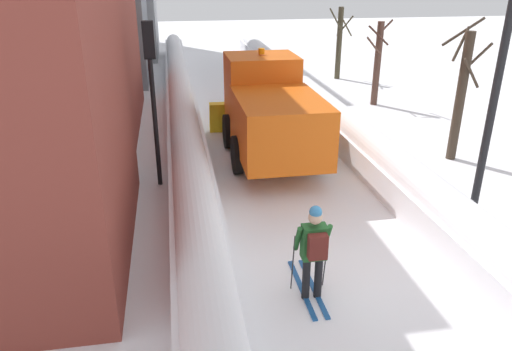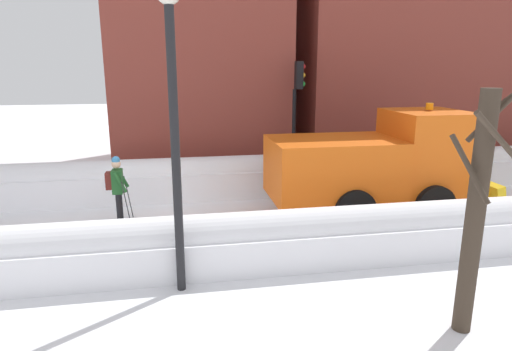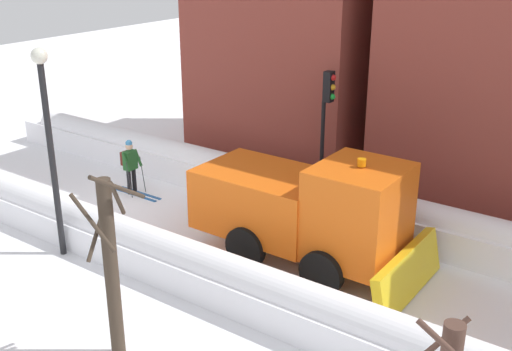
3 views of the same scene
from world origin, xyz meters
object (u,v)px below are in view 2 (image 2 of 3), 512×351
object	(u,v)px
traffic_light_pole	(297,100)
bare_tree_near	(477,209)
street_lamp	(173,106)
plow_truck	(378,163)
skier	(118,186)

from	to	relation	value
traffic_light_pole	bare_tree_near	distance (m)	8.88
street_lamp	bare_tree_near	world-z (taller)	street_lamp
plow_truck	traffic_light_pole	world-z (taller)	traffic_light_pole
skier	bare_tree_near	xyz separation A→B (m)	(6.14, 5.98, 1.03)
traffic_light_pole	bare_tree_near	size ratio (longest dim) A/B	1.02
plow_truck	street_lamp	world-z (taller)	street_lamp
plow_truck	skier	world-z (taller)	plow_truck
street_lamp	bare_tree_near	bearing A→B (deg)	64.31
bare_tree_near	traffic_light_pole	bearing A→B (deg)	-177.68
skier	street_lamp	distance (m)	4.96
plow_truck	street_lamp	distance (m)	6.73
traffic_light_pole	skier	bearing A→B (deg)	-64.47
traffic_light_pole	bare_tree_near	world-z (taller)	traffic_light_pole
plow_truck	skier	size ratio (longest dim) A/B	3.31
plow_truck	traffic_light_pole	bearing A→B (deg)	-156.63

